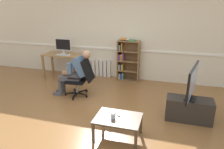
% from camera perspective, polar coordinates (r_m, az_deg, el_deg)
% --- Properties ---
extents(ground_plane, '(18.00, 18.00, 0.00)m').
position_cam_1_polar(ground_plane, '(4.62, -4.88, -11.42)').
color(ground_plane, brown).
extents(back_wall, '(12.00, 0.13, 2.70)m').
position_cam_1_polar(back_wall, '(6.59, 3.24, 10.41)').
color(back_wall, beige).
rests_on(back_wall, ground_plane).
extents(computer_desk, '(1.32, 0.61, 0.76)m').
position_cam_1_polar(computer_desk, '(6.92, -12.68, 4.48)').
color(computer_desk, '#9E7547').
rests_on(computer_desk, ground_plane).
extents(imac_monitor, '(0.53, 0.14, 0.47)m').
position_cam_1_polar(imac_monitor, '(6.93, -12.97, 7.70)').
color(imac_monitor, silver).
rests_on(imac_monitor, computer_desk).
extents(keyboard, '(0.43, 0.12, 0.02)m').
position_cam_1_polar(keyboard, '(6.75, -13.03, 5.14)').
color(keyboard, silver).
rests_on(keyboard, computer_desk).
extents(computer_mouse, '(0.06, 0.10, 0.03)m').
position_cam_1_polar(computer_mouse, '(6.67, -11.36, 5.14)').
color(computer_mouse, white).
rests_on(computer_mouse, computer_desk).
extents(bookshelf, '(0.67, 0.29, 1.31)m').
position_cam_1_polar(bookshelf, '(6.51, 4.08, 3.78)').
color(bookshelf, brown).
rests_on(bookshelf, ground_plane).
extents(radiator, '(0.76, 0.08, 0.54)m').
position_cam_1_polar(radiator, '(6.95, -3.44, 1.75)').
color(radiator, white).
rests_on(radiator, ground_plane).
extents(office_chair, '(0.76, 0.62, 0.99)m').
position_cam_1_polar(office_chair, '(5.44, -8.16, -0.54)').
color(office_chair, black).
rests_on(office_chair, ground_plane).
extents(person_seated, '(1.03, 0.41, 1.21)m').
position_cam_1_polar(person_seated, '(5.46, -9.85, 0.77)').
color(person_seated, '#4C4C51').
rests_on(person_seated, ground_plane).
extents(tv_stand, '(0.92, 0.40, 0.47)m').
position_cam_1_polar(tv_stand, '(4.69, 19.90, -8.77)').
color(tv_stand, '#2D2823').
rests_on(tv_stand, ground_plane).
extents(tv_screen, '(0.26, 1.00, 0.68)m').
position_cam_1_polar(tv_screen, '(4.46, 20.77, -1.96)').
color(tv_screen, black).
rests_on(tv_screen, tv_stand).
extents(coffee_table, '(0.80, 0.59, 0.41)m').
position_cam_1_polar(coffee_table, '(3.83, 1.64, -12.07)').
color(coffee_table, '#4C3D2D').
rests_on(coffee_table, ground_plane).
extents(drinking_glass, '(0.08, 0.08, 0.10)m').
position_cam_1_polar(drinking_glass, '(3.75, 0.29, -11.01)').
color(drinking_glass, silver).
rests_on(drinking_glass, coffee_table).
extents(spare_remote, '(0.12, 0.14, 0.02)m').
position_cam_1_polar(spare_remote, '(3.89, 1.60, -10.60)').
color(spare_remote, white).
rests_on(spare_remote, coffee_table).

